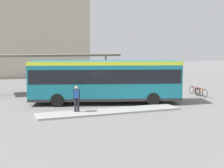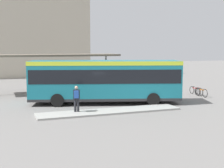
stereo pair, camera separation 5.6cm
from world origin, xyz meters
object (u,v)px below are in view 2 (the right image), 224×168
bicycle_orange (202,92)px  city_bus (105,79)px  bicycle_red (195,90)px  bicycle_black (199,92)px  pedestrian_waiting (76,97)px

bicycle_orange → city_bus: bearing=-86.6°
bicycle_orange → bicycle_red: size_ratio=1.06×
bicycle_orange → bicycle_black: (0.20, 0.68, -0.03)m
bicycle_orange → bicycle_black: bearing=166.1°
bicycle_orange → bicycle_red: bicycle_orange is taller
city_bus → pedestrian_waiting: city_bus is taller
bicycle_red → bicycle_orange: bearing=-8.8°
city_bus → pedestrian_waiting: bearing=-118.6°
pedestrian_waiting → bicycle_orange: 12.34m
city_bus → bicycle_orange: 9.10m
bicycle_black → bicycle_red: bearing=-175.0°
city_bus → pedestrian_waiting: size_ratio=6.84×
city_bus → bicycle_orange: (8.97, 0.19, -1.54)m
bicycle_orange → bicycle_black: 0.71m
bicycle_red → city_bus: bearing=-79.4°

